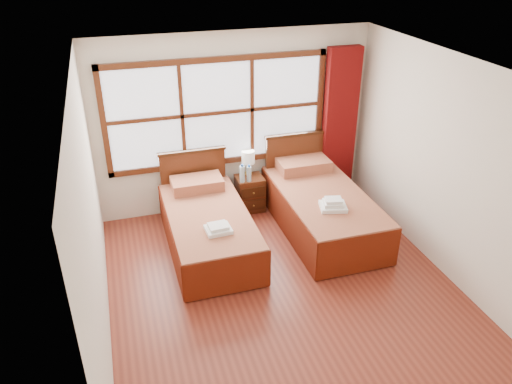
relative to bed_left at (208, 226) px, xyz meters
name	(u,v)px	position (x,y,z in m)	size (l,w,h in m)	color
floor	(285,291)	(0.66, -1.20, -0.31)	(4.50, 4.50, 0.00)	maroon
ceiling	(293,72)	(0.66, -1.20, 2.29)	(4.50, 4.50, 0.00)	white
wall_back	(234,123)	(0.66, 1.05, 0.99)	(4.00, 4.00, 0.00)	silver
wall_left	(91,223)	(-1.34, -1.20, 0.99)	(4.50, 4.50, 0.00)	silver
wall_right	(450,170)	(2.66, -1.20, 0.99)	(4.50, 4.50, 0.00)	silver
window	(217,113)	(0.41, 1.01, 1.19)	(3.16, 0.06, 1.56)	white
curtain	(339,124)	(2.26, 0.91, 0.86)	(0.50, 0.16, 2.30)	#620A09
bed_left	(208,226)	(0.00, 0.00, 0.00)	(1.04, 2.06, 1.01)	#361A0B
bed_right	(321,207)	(1.62, 0.00, 0.02)	(1.11, 2.16, 1.09)	#361A0B
nightstand	(250,193)	(0.81, 0.80, -0.04)	(0.40, 0.40, 0.53)	#4E2311
towels_left	(218,228)	(0.03, -0.52, 0.27)	(0.32, 0.28, 0.09)	white
towels_right	(333,205)	(1.56, -0.47, 0.33)	(0.39, 0.36, 0.14)	white
lamp	(248,158)	(0.82, 0.92, 0.49)	(0.19, 0.19, 0.37)	gold
bottle_near	(242,174)	(0.67, 0.69, 0.35)	(0.07, 0.07, 0.28)	#A5C6D4
bottle_far	(249,174)	(0.77, 0.69, 0.34)	(0.07, 0.07, 0.26)	#A5C6D4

